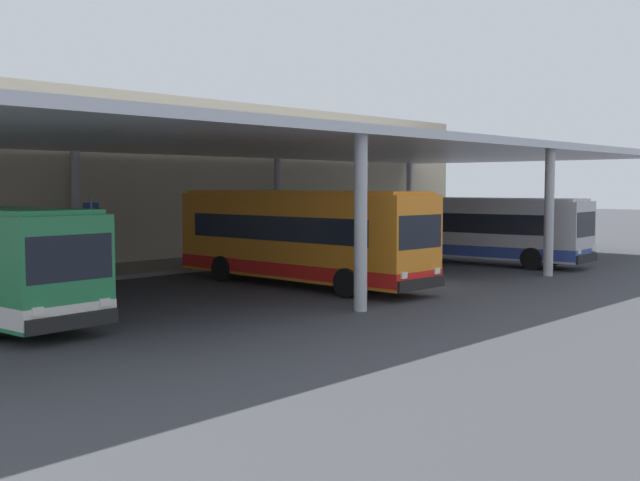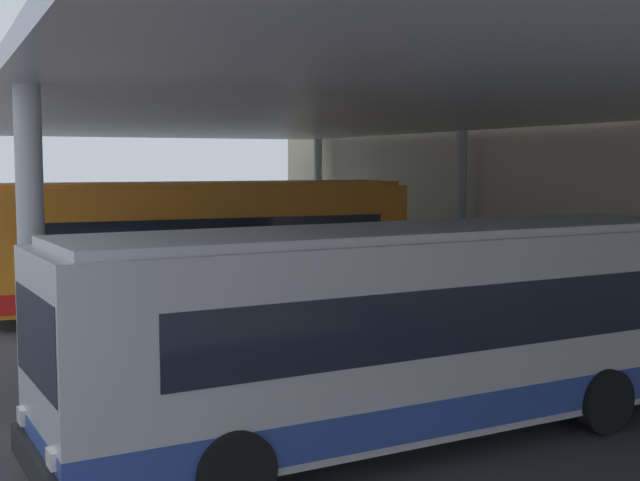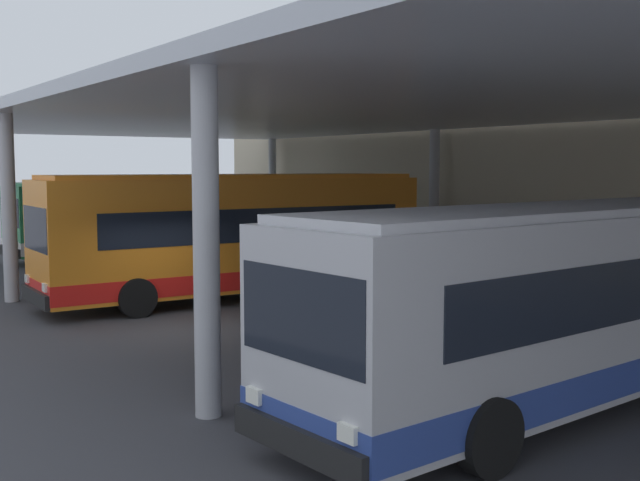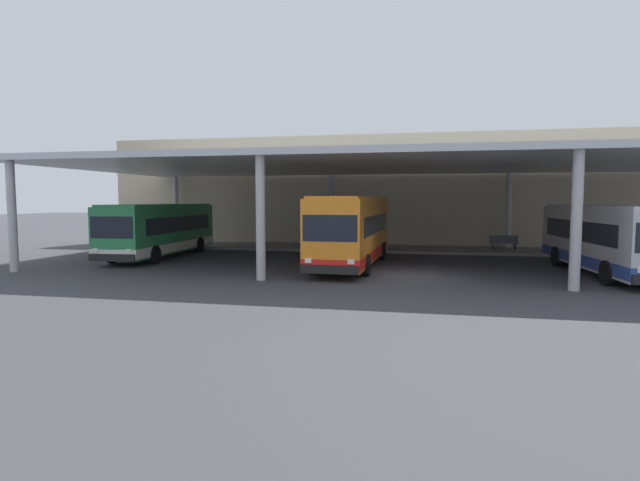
# 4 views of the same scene
# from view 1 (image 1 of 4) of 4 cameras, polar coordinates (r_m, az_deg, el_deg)

# --- Properties ---
(ground_plane) EXTENTS (200.00, 200.00, 0.00)m
(ground_plane) POSITION_cam_1_polar(r_m,az_deg,el_deg) (29.86, 6.76, -3.22)
(ground_plane) COLOR #3D3D42
(platform_kerb) EXTENTS (42.00, 4.50, 0.18)m
(platform_kerb) POSITION_cam_1_polar(r_m,az_deg,el_deg) (37.85, -7.87, -1.56)
(platform_kerb) COLOR gray
(platform_kerb) RESTS_ON ground
(station_building_facade) EXTENTS (48.00, 1.60, 8.21)m
(station_building_facade) POSITION_cam_1_polar(r_m,az_deg,el_deg) (40.23, -10.91, 4.46)
(station_building_facade) COLOR #C1B293
(station_building_facade) RESTS_ON ground
(canopy_shelter) EXTENTS (40.00, 17.00, 5.55)m
(canopy_shelter) POSITION_cam_1_polar(r_m,az_deg,el_deg) (33.15, -0.97, 6.72)
(canopy_shelter) COLOR silver
(canopy_shelter) RESTS_ON ground
(bus_second_bay) EXTENTS (2.91, 11.39, 3.57)m
(bus_second_bay) POSITION_cam_1_polar(r_m,az_deg,el_deg) (29.27, -1.52, 0.28)
(bus_second_bay) COLOR orange
(bus_second_bay) RESTS_ON ground
(bus_middle_bay) EXTENTS (3.31, 10.69, 3.17)m
(bus_middle_bay) POSITION_cam_1_polar(r_m,az_deg,el_deg) (38.34, 11.51, 0.81)
(bus_middle_bay) COLOR #B7B7BC
(bus_middle_bay) RESTS_ON ground
(bench_waiting) EXTENTS (1.80, 0.45, 0.92)m
(bench_waiting) POSITION_cam_1_polar(r_m,az_deg,el_deg) (41.71, -1.93, -0.22)
(bench_waiting) COLOR #4C515B
(bench_waiting) RESTS_ON platform_kerb
(trash_bin) EXTENTS (0.52, 0.52, 0.98)m
(trash_bin) POSITION_cam_1_polar(r_m,az_deg,el_deg) (44.61, 1.21, 0.07)
(trash_bin) COLOR #33383D
(trash_bin) RESTS_ON platform_kerb
(banner_sign) EXTENTS (0.70, 0.12, 3.20)m
(banner_sign) POSITION_cam_1_polar(r_m,az_deg,el_deg) (32.97, -16.38, 0.78)
(banner_sign) COLOR #B2B2B7
(banner_sign) RESTS_ON platform_kerb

